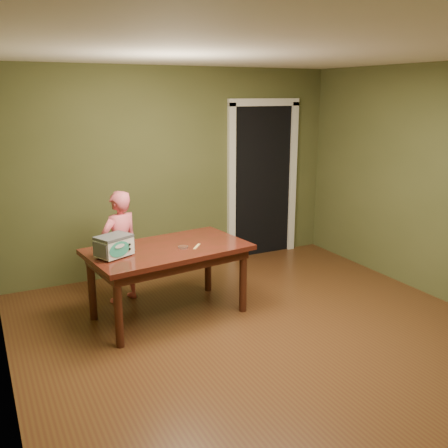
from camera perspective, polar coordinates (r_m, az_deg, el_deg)
floor at (r=4.76m, az=6.30°, el=-13.83°), size 5.00×5.00×0.00m
room_shell at (r=4.23m, az=6.95°, el=6.96°), size 4.52×5.02×2.61m
doorway at (r=7.34m, az=3.20°, el=5.19°), size 1.10×0.66×2.25m
dining_table at (r=5.15m, az=-6.42°, el=-3.70°), size 1.70×1.09×0.75m
toy_oven at (r=4.88m, az=-12.46°, el=-2.39°), size 0.39×0.34×0.21m
baking_pan at (r=5.07m, az=-4.70°, el=-2.64°), size 0.10×0.10×0.02m
spatula at (r=5.10m, az=-3.12°, el=-2.58°), size 0.13×0.15×0.01m
child at (r=5.61m, az=-11.76°, el=-2.59°), size 0.54×0.45×1.26m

